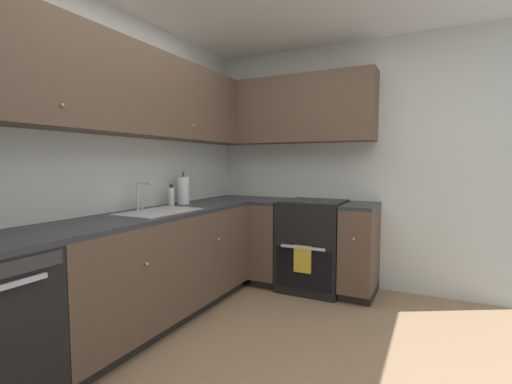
% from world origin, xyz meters
% --- Properties ---
extents(wall_back, '(4.15, 0.05, 2.53)m').
position_xyz_m(wall_back, '(0.00, 1.50, 1.26)').
color(wall_back, silver).
rests_on(wall_back, ground_plane).
extents(wall_right, '(0.05, 3.05, 2.53)m').
position_xyz_m(wall_right, '(2.05, 0.00, 1.26)').
color(wall_right, silver).
rests_on(wall_right, ground_plane).
extents(lower_cabinets_back, '(2.01, 0.62, 0.87)m').
position_xyz_m(lower_cabinets_back, '(0.42, 1.18, 0.44)').
color(lower_cabinets_back, brown).
rests_on(lower_cabinets_back, ground_plane).
extents(countertop_back, '(3.21, 0.60, 0.03)m').
position_xyz_m(countertop_back, '(0.42, 1.18, 0.88)').
color(countertop_back, '#2D2D33').
rests_on(countertop_back, lower_cabinets_back).
extents(lower_cabinets_right, '(0.62, 1.22, 0.87)m').
position_xyz_m(lower_cabinets_right, '(1.73, 0.26, 0.44)').
color(lower_cabinets_right, brown).
rests_on(lower_cabinets_right, ground_plane).
extents(countertop_right, '(0.60, 1.22, 0.03)m').
position_xyz_m(countertop_right, '(1.72, 0.26, 0.88)').
color(countertop_right, '#2D2D33').
rests_on(countertop_right, lower_cabinets_right).
extents(oven_range, '(0.68, 0.62, 1.05)m').
position_xyz_m(oven_range, '(1.74, 0.27, 0.46)').
color(oven_range, black).
rests_on(oven_range, ground_plane).
extents(upper_cabinets_back, '(2.89, 0.34, 0.69)m').
position_xyz_m(upper_cabinets_back, '(0.26, 1.32, 1.85)').
color(upper_cabinets_back, brown).
extents(upper_cabinets_right, '(0.32, 1.77, 0.69)m').
position_xyz_m(upper_cabinets_right, '(1.86, 0.59, 1.85)').
color(upper_cabinets_right, brown).
extents(sink, '(0.64, 0.40, 0.10)m').
position_xyz_m(sink, '(0.43, 1.15, 0.86)').
color(sink, '#B7B7BC').
rests_on(sink, countertop_back).
extents(faucet, '(0.07, 0.16, 0.24)m').
position_xyz_m(faucet, '(0.43, 1.36, 1.04)').
color(faucet, silver).
rests_on(faucet, countertop_back).
extents(soap_bottle, '(0.06, 0.06, 0.20)m').
position_xyz_m(soap_bottle, '(0.83, 1.36, 0.99)').
color(soap_bottle, silver).
rests_on(soap_bottle, countertop_back).
extents(paper_towel_roll, '(0.11, 0.11, 0.32)m').
position_xyz_m(paper_towel_roll, '(0.98, 1.34, 1.03)').
color(paper_towel_roll, white).
rests_on(paper_towel_roll, countertop_back).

